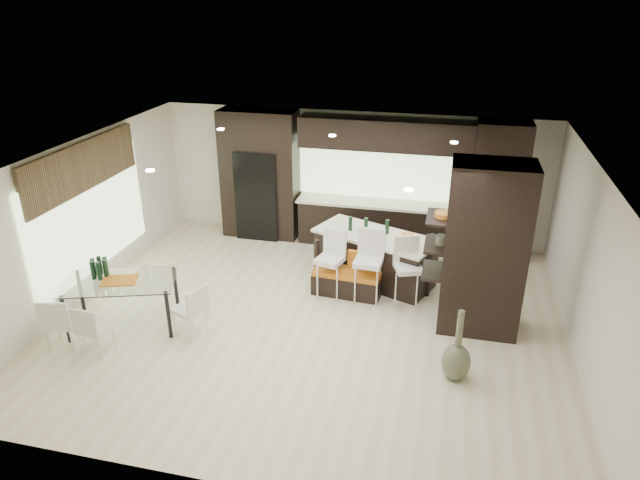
% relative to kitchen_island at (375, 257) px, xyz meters
% --- Properties ---
extents(ground, '(8.00, 8.00, 0.00)m').
position_rel_kitchen_island_xyz_m(ground, '(-0.79, -1.58, -0.45)').
color(ground, beige).
rests_on(ground, ground).
extents(back_wall, '(8.00, 0.02, 2.70)m').
position_rel_kitchen_island_xyz_m(back_wall, '(-0.79, 1.92, 0.90)').
color(back_wall, white).
rests_on(back_wall, ground).
extents(left_wall, '(0.02, 7.00, 2.70)m').
position_rel_kitchen_island_xyz_m(left_wall, '(-4.79, -1.58, 0.90)').
color(left_wall, white).
rests_on(left_wall, ground).
extents(right_wall, '(0.02, 7.00, 2.70)m').
position_rel_kitchen_island_xyz_m(right_wall, '(3.21, -1.58, 0.90)').
color(right_wall, white).
rests_on(right_wall, ground).
extents(ceiling, '(8.00, 7.00, 0.02)m').
position_rel_kitchen_island_xyz_m(ceiling, '(-0.79, -1.58, 2.25)').
color(ceiling, white).
rests_on(ceiling, ground).
extents(window_left, '(0.04, 3.20, 1.90)m').
position_rel_kitchen_island_xyz_m(window_left, '(-4.75, -1.38, 0.90)').
color(window_left, '#B2D199').
rests_on(window_left, left_wall).
extents(window_back, '(3.40, 0.04, 1.20)m').
position_rel_kitchen_island_xyz_m(window_back, '(-0.19, 1.88, 1.10)').
color(window_back, '#B2D199').
rests_on(window_back, back_wall).
extents(stone_accent, '(0.08, 3.00, 0.80)m').
position_rel_kitchen_island_xyz_m(stone_accent, '(-4.72, -1.38, 1.80)').
color(stone_accent, brown).
rests_on(stone_accent, left_wall).
extents(ceiling_spots, '(4.00, 3.00, 0.02)m').
position_rel_kitchen_island_xyz_m(ceiling_spots, '(-0.79, -1.33, 2.23)').
color(ceiling_spots, white).
rests_on(ceiling_spots, ceiling).
extents(back_cabinetry, '(6.80, 0.68, 2.70)m').
position_rel_kitchen_island_xyz_m(back_cabinetry, '(-0.29, 1.59, 0.90)').
color(back_cabinetry, black).
rests_on(back_cabinetry, ground).
extents(refrigerator, '(0.90, 0.68, 1.90)m').
position_rel_kitchen_island_xyz_m(refrigerator, '(-2.69, 1.54, 0.50)').
color(refrigerator, black).
rests_on(refrigerator, ground).
extents(partition_column, '(1.20, 0.80, 2.70)m').
position_rel_kitchen_island_xyz_m(partition_column, '(1.81, -1.18, 0.90)').
color(partition_column, black).
rests_on(partition_column, ground).
extents(kitchen_island, '(2.37, 1.68, 0.91)m').
position_rel_kitchen_island_xyz_m(kitchen_island, '(0.00, 0.00, 0.00)').
color(kitchen_island, black).
rests_on(kitchen_island, ground).
extents(stool_left, '(0.52, 0.52, 0.96)m').
position_rel_kitchen_island_xyz_m(stool_left, '(-0.67, -0.78, 0.03)').
color(stool_left, silver).
rests_on(stool_left, ground).
extents(stool_mid, '(0.48, 0.48, 1.03)m').
position_rel_kitchen_island_xyz_m(stool_mid, '(0.00, -0.80, 0.06)').
color(stool_mid, silver).
rests_on(stool_mid, ground).
extents(stool_right, '(0.55, 0.55, 0.97)m').
position_rel_kitchen_island_xyz_m(stool_right, '(0.67, -0.78, 0.03)').
color(stool_right, silver).
rests_on(stool_right, ground).
extents(bench, '(1.22, 0.55, 0.46)m').
position_rel_kitchen_island_xyz_m(bench, '(-0.38, -0.64, -0.23)').
color(bench, black).
rests_on(bench, ground).
extents(floor_vase, '(0.49, 0.49, 1.08)m').
position_rel_kitchen_island_xyz_m(floor_vase, '(1.51, -2.63, 0.09)').
color(floor_vase, '#4D553D').
rests_on(floor_vase, ground).
extents(dining_table, '(1.89, 1.42, 0.81)m').
position_rel_kitchen_island_xyz_m(dining_table, '(-3.62, -2.46, -0.05)').
color(dining_table, white).
rests_on(dining_table, ground).
extents(chair_near, '(0.44, 0.44, 0.77)m').
position_rel_kitchen_island_xyz_m(chair_near, '(-3.62, -3.22, -0.07)').
color(chair_near, silver).
rests_on(chair_near, ground).
extents(chair_far, '(0.54, 0.54, 0.83)m').
position_rel_kitchen_island_xyz_m(chair_far, '(-4.15, -3.24, -0.04)').
color(chair_far, silver).
rests_on(chair_far, ground).
extents(chair_end, '(0.56, 0.56, 0.80)m').
position_rel_kitchen_island_xyz_m(chair_end, '(-2.49, -2.46, -0.05)').
color(chair_end, silver).
rests_on(chair_end, ground).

